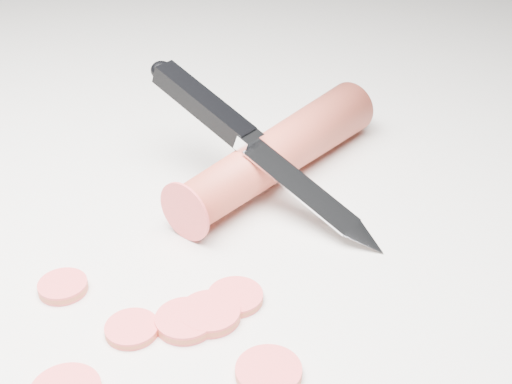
{
  "coord_description": "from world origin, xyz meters",
  "views": [
    {
      "loc": [
        0.02,
        -0.39,
        0.3
      ],
      "look_at": [
        0.04,
        0.05,
        0.02
      ],
      "focal_mm": 50.0,
      "sensor_mm": 36.0,
      "label": 1
    }
  ],
  "objects": [
    {
      "name": "carrot_slice_2",
      "position": [
        0.02,
        -0.04,
        0.0
      ],
      "size": [
        0.04,
        0.04,
        0.01
      ],
      "primitive_type": "cylinder",
      "color": "#E63F43",
      "rests_on": "ground"
    },
    {
      "name": "carrot_slice_6",
      "position": [
        0.04,
        -0.11,
        0.0
      ],
      "size": [
        0.04,
        0.04,
        0.01
      ],
      "primitive_type": "cylinder",
      "color": "#E63F43",
      "rests_on": "ground"
    },
    {
      "name": "carrot_slice_4",
      "position": [
        0.01,
        -0.06,
        0.0
      ],
      "size": [
        0.04,
        0.04,
        0.01
      ],
      "primitive_type": "cylinder",
      "color": "#E63F43",
      "rests_on": "ground"
    },
    {
      "name": "carrot_slice_0",
      "position": [
        -0.04,
        -0.07,
        0.0
      ],
      "size": [
        0.03,
        0.03,
        0.01
      ],
      "primitive_type": "cylinder",
      "color": "#E63F43",
      "rests_on": "ground"
    },
    {
      "name": "kitchen_knife",
      "position": [
        0.05,
        0.07,
        0.04
      ],
      "size": [
        0.18,
        0.17,
        0.09
      ],
      "primitive_type": null,
      "color": "silver",
      "rests_on": "ground"
    },
    {
      "name": "carrot_slice_5",
      "position": [
        -0.09,
        -0.03,
        0.0
      ],
      "size": [
        0.03,
        0.03,
        0.01
      ],
      "primitive_type": "cylinder",
      "color": "#E63F43",
      "rests_on": "ground"
    },
    {
      "name": "carrot",
      "position": [
        0.06,
        0.1,
        0.02
      ],
      "size": [
        0.17,
        0.19,
        0.04
      ],
      "primitive_type": "cylinder",
      "rotation": [
        1.57,
        0.0,
        -0.72
      ],
      "color": "#B93929",
      "rests_on": "ground"
    },
    {
      "name": "ground",
      "position": [
        0.0,
        0.0,
        0.0
      ],
      "size": [
        2.4,
        2.4,
        0.0
      ],
      "primitive_type": "plane",
      "color": "silver",
      "rests_on": "ground"
    },
    {
      "name": "carrot_slice_3",
      "position": [
        -0.01,
        -0.07,
        0.0
      ],
      "size": [
        0.04,
        0.04,
        0.01
      ],
      "primitive_type": "cylinder",
      "color": "#E63F43",
      "rests_on": "ground"
    }
  ]
}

